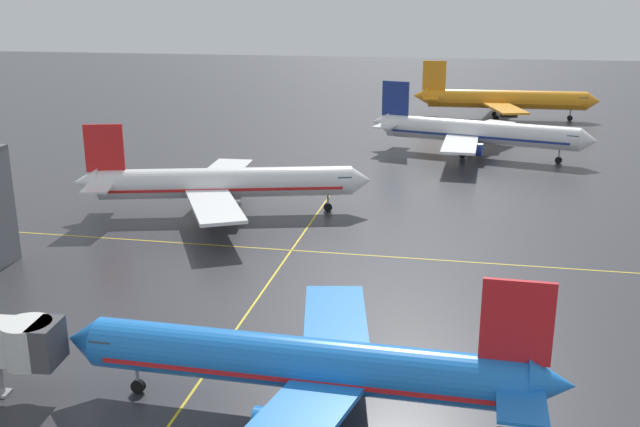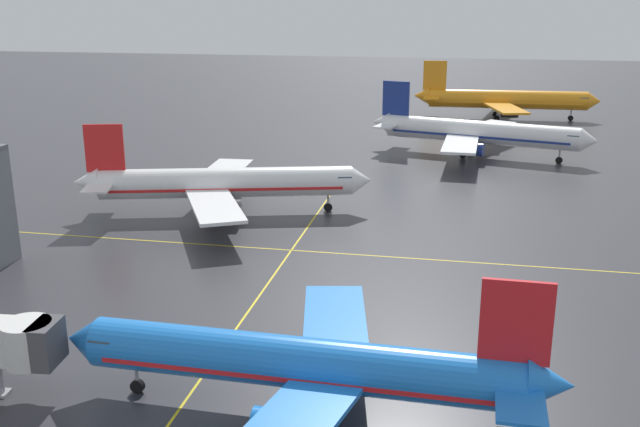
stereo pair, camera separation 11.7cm
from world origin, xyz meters
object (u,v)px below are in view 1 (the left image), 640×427
Objects in this scene: airliner_second_row at (222,183)px; airliner_third_row at (476,132)px; airliner_front_gate at (307,364)px; airliner_far_left_stand at (504,100)px.

airliner_second_row is 52.35m from airliner_third_row.
airliner_second_row is 0.96× the size of airliner_third_row.
airliner_far_left_stand is (17.90, 126.35, 0.74)m from airliner_front_gate.
airliner_second_row is at bearing 115.00° from airliner_front_gate.
airliner_second_row is 91.45m from airliner_far_left_stand.
airliner_front_gate is at bearing -98.06° from airliner_far_left_stand.
airliner_far_left_stand reaches higher than airliner_third_row.
airliner_front_gate is 0.83× the size of airliner_far_left_stand.
airliner_third_row reaches higher than airliner_second_row.
airliner_third_row is at bearing 52.75° from airliner_second_row.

